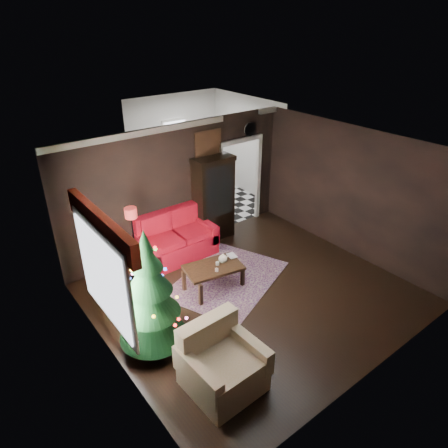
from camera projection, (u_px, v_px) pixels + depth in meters
floor at (253, 294)px, 7.74m from camera, size 5.50×5.50×0.00m
ceiling at (258, 153)px, 6.45m from camera, size 5.50×5.50×0.00m
wall_back at (179, 187)px, 8.85m from camera, size 5.50×0.00×5.50m
wall_front at (381, 302)px, 5.34m from camera, size 5.50×0.00×5.50m
wall_left at (107, 288)px, 5.61m from camera, size 0.00×5.50×5.50m
wall_right at (352, 193)px, 8.58m from camera, size 0.00×5.50×5.50m
doorway at (239, 184)px, 9.93m from camera, size 1.10×0.10×2.10m
left_window at (103, 277)px, 5.75m from camera, size 0.05×1.60×1.40m
valance at (100, 225)px, 5.41m from camera, size 0.12×2.10×0.35m
kitchen_floor at (205, 203)px, 11.47m from camera, size 3.00×3.00×0.00m
kitchen_window at (175, 133)px, 11.70m from camera, size 0.70×0.06×0.70m
rug at (228, 279)px, 8.18m from camera, size 2.81×2.46×0.01m
loveseat at (177, 236)px, 8.74m from camera, size 1.70×0.90×1.00m
curio_cabinet at (213, 201)px, 9.30m from camera, size 0.90×0.45×1.90m
floor_lamp at (134, 243)px, 7.84m from camera, size 0.31×0.31×1.49m
christmas_tree at (150, 294)px, 6.05m from camera, size 1.34×1.34×2.04m
armchair at (223, 362)px, 5.64m from camera, size 1.06×1.06×1.04m
coffee_table at (214, 277)px, 7.82m from camera, size 1.18×0.84×0.49m
teapot at (223, 259)px, 7.78m from camera, size 0.22×0.22×0.18m
cup_a at (217, 270)px, 7.55m from camera, size 0.07×0.07×0.05m
cup_b at (217, 263)px, 7.74m from camera, size 0.09×0.09×0.06m
book at (228, 252)px, 7.95m from camera, size 0.16×0.05×0.22m
wall_clock at (250, 129)px, 9.42m from camera, size 0.32×0.32×0.06m
painting at (208, 144)px, 8.83m from camera, size 0.62×0.05×0.52m
kitchen_counter at (181, 176)px, 12.11m from camera, size 1.80×0.60×0.90m
kitchen_table at (202, 197)px, 10.93m from camera, size 0.70×0.70×0.75m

